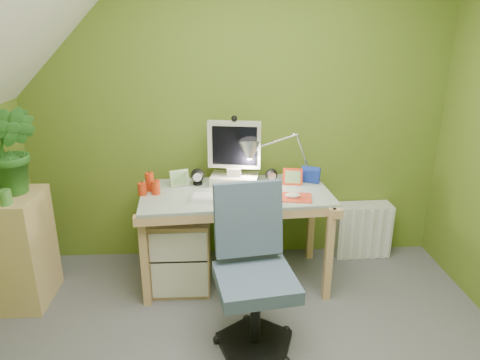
{
  "coord_description": "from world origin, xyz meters",
  "views": [
    {
      "loc": [
        -0.14,
        -1.7,
        1.81
      ],
      "look_at": [
        0.0,
        1.0,
        0.85
      ],
      "focal_mm": 33.0,
      "sensor_mm": 36.0,
      "label": 1
    }
  ],
  "objects_px": {
    "side_ledge": "(24,249)",
    "radiator": "(362,230)",
    "monitor": "(234,149)",
    "task_chair": "(256,281)",
    "desk_lamp": "(296,146)",
    "potted_plant": "(12,150)",
    "desk": "(236,236)"
  },
  "relations": [
    {
      "from": "monitor",
      "to": "task_chair",
      "type": "distance_m",
      "value": 1.06
    },
    {
      "from": "radiator",
      "to": "side_ledge",
      "type": "bearing_deg",
      "value": -170.22
    },
    {
      "from": "desk_lamp",
      "to": "radiator",
      "type": "bearing_deg",
      "value": 4.29
    },
    {
      "from": "desk",
      "to": "task_chair",
      "type": "distance_m",
      "value": 0.75
    },
    {
      "from": "desk_lamp",
      "to": "potted_plant",
      "type": "height_order",
      "value": "potted_plant"
    },
    {
      "from": "desk",
      "to": "potted_plant",
      "type": "relative_size",
      "value": 2.29
    },
    {
      "from": "potted_plant",
      "to": "desk_lamp",
      "type": "bearing_deg",
      "value": 9.55
    },
    {
      "from": "monitor",
      "to": "desk_lamp",
      "type": "height_order",
      "value": "desk_lamp"
    },
    {
      "from": "desk",
      "to": "potted_plant",
      "type": "xyz_separation_m",
      "value": [
        -1.41,
        -0.13,
        0.71
      ]
    },
    {
      "from": "potted_plant",
      "to": "task_chair",
      "type": "height_order",
      "value": "potted_plant"
    },
    {
      "from": "potted_plant",
      "to": "side_ledge",
      "type": "bearing_deg",
      "value": -109.21
    },
    {
      "from": "desk",
      "to": "side_ledge",
      "type": "distance_m",
      "value": 1.44
    },
    {
      "from": "side_ledge",
      "to": "monitor",
      "type": "bearing_deg",
      "value": 14.27
    },
    {
      "from": "side_ledge",
      "to": "radiator",
      "type": "bearing_deg",
      "value": 11.49
    },
    {
      "from": "monitor",
      "to": "task_chair",
      "type": "relative_size",
      "value": 0.57
    },
    {
      "from": "side_ledge",
      "to": "task_chair",
      "type": "relative_size",
      "value": 0.86
    },
    {
      "from": "desk",
      "to": "task_chair",
      "type": "relative_size",
      "value": 1.46
    },
    {
      "from": "desk",
      "to": "radiator",
      "type": "height_order",
      "value": "desk"
    },
    {
      "from": "side_ledge",
      "to": "desk_lamp",
      "type": "bearing_deg",
      "value": 10.94
    },
    {
      "from": "desk",
      "to": "side_ledge",
      "type": "relative_size",
      "value": 1.7
    },
    {
      "from": "desk_lamp",
      "to": "task_chair",
      "type": "relative_size",
      "value": 0.61
    },
    {
      "from": "desk",
      "to": "monitor",
      "type": "height_order",
      "value": "monitor"
    },
    {
      "from": "desk_lamp",
      "to": "potted_plant",
      "type": "bearing_deg",
      "value": -179.35
    },
    {
      "from": "desk_lamp",
      "to": "radiator",
      "type": "distance_m",
      "value": 0.97
    },
    {
      "from": "task_chair",
      "to": "radiator",
      "type": "height_order",
      "value": "task_chair"
    },
    {
      "from": "desk",
      "to": "side_ledge",
      "type": "height_order",
      "value": "side_ledge"
    },
    {
      "from": "desk_lamp",
      "to": "potted_plant",
      "type": "distance_m",
      "value": 1.89
    },
    {
      "from": "desk_lamp",
      "to": "potted_plant",
      "type": "xyz_separation_m",
      "value": [
        -1.86,
        -0.31,
        0.08
      ]
    },
    {
      "from": "side_ledge",
      "to": "task_chair",
      "type": "distance_m",
      "value": 1.61
    },
    {
      "from": "monitor",
      "to": "radiator",
      "type": "relative_size",
      "value": 1.15
    },
    {
      "from": "monitor",
      "to": "potted_plant",
      "type": "distance_m",
      "value": 1.45
    },
    {
      "from": "monitor",
      "to": "desk_lamp",
      "type": "relative_size",
      "value": 0.93
    }
  ]
}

